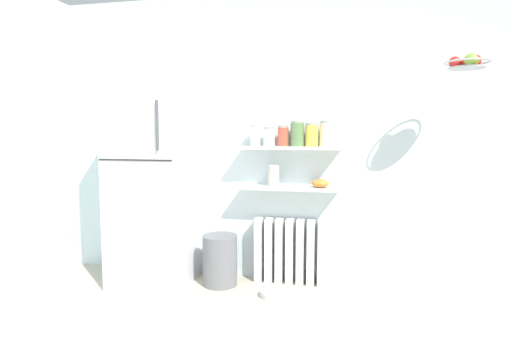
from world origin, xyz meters
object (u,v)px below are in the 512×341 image
storage_jar_3 (297,134)px  storage_jar_4 (312,135)px  storage_jar_2 (283,136)px  pet_food_bowl (273,294)px  radiator (290,251)px  storage_jar_5 (326,134)px  trash_bin (220,260)px  shelf_bowl (320,183)px  refrigerator (153,188)px  storage_jar_1 (269,137)px  hanging_fruit_basket (467,62)px  storage_jar_0 (255,136)px  vase (274,175)px

storage_jar_3 → storage_jar_4: (0.12, -0.00, -0.01)m
storage_jar_2 → pet_food_bowl: 1.34m
storage_jar_2 → storage_jar_3: storage_jar_3 is taller
radiator → storage_jar_5: storage_jar_5 is taller
pet_food_bowl → storage_jar_5: bearing=38.4°
radiator → trash_bin: size_ratio=1.42×
storage_jar_3 → pet_food_bowl: size_ratio=1.02×
radiator → storage_jar_4: storage_jar_4 is taller
radiator → shelf_bowl: size_ratio=4.09×
storage_jar_5 → trash_bin: (-0.92, -0.14, -1.12)m
refrigerator → pet_food_bowl: size_ratio=7.99×
storage_jar_1 → hanging_fruit_basket: hanging_fruit_basket is taller
shelf_bowl → pet_food_bowl: shelf_bowl is taller
trash_bin → pet_food_bowl: 0.58m
pet_food_bowl → hanging_fruit_basket: hanging_fruit_basket is taller
refrigerator → trash_bin: bearing=5.6°
shelf_bowl → trash_bin: bearing=-170.6°
refrigerator → pet_food_bowl: bearing=-5.9°
storage_jar_0 → hanging_fruit_basket: size_ratio=0.61×
storage_jar_1 → storage_jar_3: bearing=0.0°
storage_jar_1 → storage_jar_4: bearing=-0.0°
refrigerator → vase: 1.09m
refrigerator → hanging_fruit_basket: hanging_fruit_basket is taller
vase → shelf_bowl: 0.42m
storage_jar_1 → storage_jar_2: bearing=0.0°
refrigerator → storage_jar_4: 1.49m
refrigerator → storage_jar_1: size_ratio=10.28×
radiator → storage_jar_0: (-0.31, -0.03, 1.04)m
storage_jar_4 → trash_bin: storage_jar_4 is taller
refrigerator → shelf_bowl: refrigerator is taller
storage_jar_5 → shelf_bowl: storage_jar_5 is taller
storage_jar_0 → hanging_fruit_basket: (1.63, -0.32, 0.53)m
refrigerator → shelf_bowl: bearing=7.9°
storage_jar_2 → pet_food_bowl: storage_jar_2 is taller
storage_jar_3 → pet_food_bowl: storage_jar_3 is taller
vase → hanging_fruit_basket: hanging_fruit_basket is taller
storage_jar_4 → vase: size_ratio=1.05×
storage_jar_1 → storage_jar_5: 0.50m
refrigerator → storage_jar_5: bearing=7.6°
radiator → hanging_fruit_basket: 2.08m
shelf_bowl → pet_food_bowl: 1.02m
refrigerator → shelf_bowl: size_ratio=11.12×
storage_jar_0 → storage_jar_5: storage_jar_5 is taller
vase → trash_bin: 0.90m
storage_jar_2 → trash_bin: 1.24m
storage_jar_0 → storage_jar_2: bearing=0.0°
shelf_bowl → storage_jar_0: bearing=-180.0°
storage_jar_1 → storage_jar_4: 0.37m
storage_jar_0 → storage_jar_3: bearing=0.0°
radiator → storage_jar_1: bearing=-170.9°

